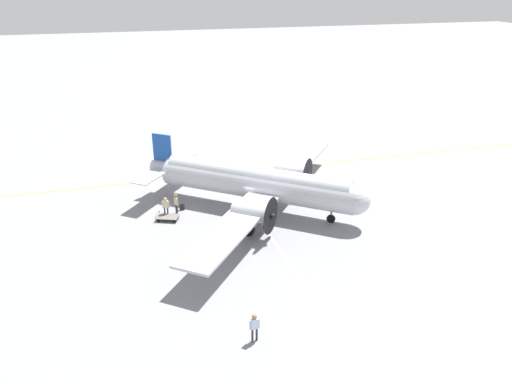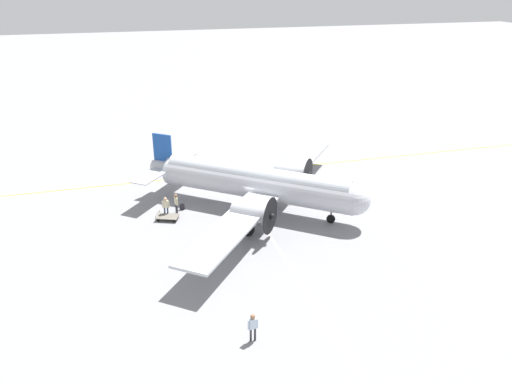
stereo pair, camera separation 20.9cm
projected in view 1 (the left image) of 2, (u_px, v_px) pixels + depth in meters
name	position (u px, v px, depth m)	size (l,w,h in m)	color
ground_plane	(256.00, 209.00, 42.73)	(300.00, 300.00, 0.00)	gray
apron_line_eastwest	(232.00, 173.00, 50.48)	(120.00, 0.16, 0.01)	gold
apron_line_northsouth	(253.00, 209.00, 42.67)	(0.16, 120.00, 0.01)	silver
airliner_main	(260.00, 183.00, 41.60)	(20.69, 22.80, 5.60)	silver
crew_foreground	(255.00, 325.00, 26.97)	(0.60, 0.28, 1.75)	#2D2D33
passenger_boarding	(176.00, 202.00, 41.52)	(0.28, 0.60, 1.78)	#2D2D33
ramp_agent	(166.00, 205.00, 40.95)	(0.58, 0.29, 1.76)	navy
suitcase_near_door	(182.00, 207.00, 42.49)	(0.41, 0.18, 0.61)	#232328
baggage_cart	(168.00, 217.00, 40.76)	(2.06, 1.73, 0.56)	#6B665B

